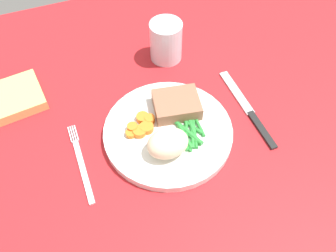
{
  "coord_description": "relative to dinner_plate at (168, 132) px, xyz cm",
  "views": [
    {
      "loc": [
        -11.38,
        -37.41,
        53.72
      ],
      "look_at": [
        1.7,
        -3.77,
        4.6
      ],
      "focal_mm": 36.41,
      "sensor_mm": 36.0,
      "label": 1
    }
  ],
  "objects": [
    {
      "name": "knife",
      "position": [
        16.63,
        -0.29,
        -0.6
      ],
      "size": [
        1.7,
        20.5,
        0.64
      ],
      "rotation": [
        0.0,
        0.0,
        -0.08
      ],
      "color": "black",
      "rests_on": "dining_table"
    },
    {
      "name": "napkin",
      "position": [
        -26.13,
        18.42,
        0.24
      ],
      "size": [
        13.45,
        11.57,
        2.08
      ],
      "primitive_type": "cube",
      "rotation": [
        0.0,
        0.0,
        0.12
      ],
      "color": "#DBBC6B",
      "rests_on": "dining_table"
    },
    {
      "name": "dining_table",
      "position": [
        -1.7,
        3.77,
        -1.8
      ],
      "size": [
        120.0,
        90.0,
        2.0
      ],
      "color": "red",
      "rests_on": "ground"
    },
    {
      "name": "meat_portion",
      "position": [
        3.18,
        3.71,
        2.18
      ],
      "size": [
        9.52,
        8.33,
        2.76
      ],
      "primitive_type": "cube",
      "rotation": [
        0.0,
        0.0,
        -0.18
      ],
      "color": "#936047",
      "rests_on": "dinner_plate"
    },
    {
      "name": "carrot_slices",
      "position": [
        -4.35,
        2.07,
        1.35
      ],
      "size": [
        6.07,
        5.43,
        1.26
      ],
      "color": "orange",
      "rests_on": "dinner_plate"
    },
    {
      "name": "green_beans",
      "position": [
        3.31,
        -1.75,
        1.15
      ],
      "size": [
        4.93,
        9.76,
        0.84
      ],
      "color": "#2D8C38",
      "rests_on": "dinner_plate"
    },
    {
      "name": "dinner_plate",
      "position": [
        0.0,
        0.0,
        0.0
      ],
      "size": [
        23.56,
        23.56,
        1.6
      ],
      "primitive_type": "cylinder",
      "color": "white",
      "rests_on": "dining_table"
    },
    {
      "name": "mashed_potatoes",
      "position": [
        -2.12,
        -4.24,
        3.09
      ],
      "size": [
        7.2,
        5.57,
        4.58
      ],
      "primitive_type": "ellipsoid",
      "color": "beige",
      "rests_on": "dinner_plate"
    },
    {
      "name": "fork",
      "position": [
        -16.35,
        -0.26,
        -0.6
      ],
      "size": [
        1.44,
        16.6,
        0.4
      ],
      "rotation": [
        0.0,
        0.0,
        0.03
      ],
      "color": "silver",
      "rests_on": "dining_table"
    },
    {
      "name": "water_glass",
      "position": [
        7.22,
        19.74,
        2.88
      ],
      "size": [
        6.86,
        6.86,
        8.68
      ],
      "color": "silver",
      "rests_on": "dining_table"
    }
  ]
}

